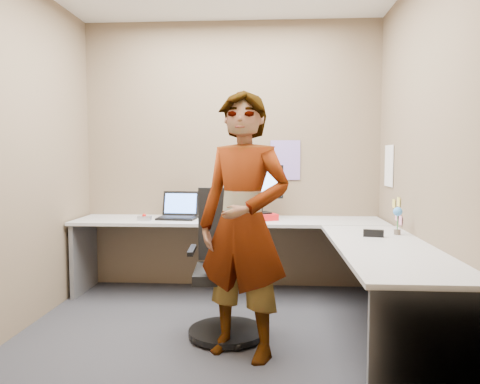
# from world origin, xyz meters

# --- Properties ---
(ground) EXTENTS (3.00, 3.00, 0.00)m
(ground) POSITION_xyz_m (0.00, 0.00, 0.00)
(ground) COLOR #26262B
(ground) RESTS_ON ground
(wall_back) EXTENTS (3.00, 0.00, 3.00)m
(wall_back) POSITION_xyz_m (0.00, 1.30, 1.35)
(wall_back) COLOR brown
(wall_back) RESTS_ON ground
(wall_right) EXTENTS (0.00, 2.70, 2.70)m
(wall_right) POSITION_xyz_m (1.50, 0.00, 1.35)
(wall_right) COLOR brown
(wall_right) RESTS_ON ground
(wall_left) EXTENTS (0.00, 2.70, 2.70)m
(wall_left) POSITION_xyz_m (-1.50, 0.00, 1.35)
(wall_left) COLOR brown
(wall_left) RESTS_ON ground
(desk) EXTENTS (2.98, 2.58, 0.73)m
(desk) POSITION_xyz_m (0.44, 0.39, 0.59)
(desk) COLOR #A1A1A1
(desk) RESTS_ON ground
(paper_ream) EXTENTS (0.37, 0.33, 0.06)m
(paper_ream) POSITION_xyz_m (0.30, 0.95, 0.76)
(paper_ream) COLOR red
(paper_ream) RESTS_ON desk
(monitor) EXTENTS (0.46, 0.25, 0.46)m
(monitor) POSITION_xyz_m (0.30, 0.97, 1.06)
(monitor) COLOR black
(monitor) RESTS_ON paper_ream
(laptop) EXTENTS (0.39, 0.33, 0.26)m
(laptop) POSITION_xyz_m (-0.50, 1.03, 0.80)
(laptop) COLOR black
(laptop) RESTS_ON desk
(trackball_mouse) EXTENTS (0.12, 0.08, 0.07)m
(trackball_mouse) POSITION_xyz_m (-0.79, 0.82, 0.76)
(trackball_mouse) COLOR #B7B7BC
(trackball_mouse) RESTS_ON desk
(origami) EXTENTS (0.10, 0.10, 0.06)m
(origami) POSITION_xyz_m (-0.13, 0.75, 0.76)
(origami) COLOR white
(origami) RESTS_ON desk
(stapler) EXTENTS (0.16, 0.07, 0.05)m
(stapler) POSITION_xyz_m (1.18, 0.06, 0.76)
(stapler) COLOR black
(stapler) RESTS_ON desk
(flower) EXTENTS (0.07, 0.07, 0.22)m
(flower) POSITION_xyz_m (1.38, 0.17, 0.87)
(flower) COLOR brown
(flower) RESTS_ON desk
(calendar_purple) EXTENTS (0.30, 0.01, 0.40)m
(calendar_purple) POSITION_xyz_m (0.55, 1.29, 1.30)
(calendar_purple) COLOR #846BB7
(calendar_purple) RESTS_ON wall_back
(calendar_white) EXTENTS (0.01, 0.28, 0.38)m
(calendar_white) POSITION_xyz_m (1.49, 0.90, 1.25)
(calendar_white) COLOR white
(calendar_white) RESTS_ON wall_right
(sticky_note_a) EXTENTS (0.01, 0.07, 0.07)m
(sticky_note_a) POSITION_xyz_m (1.49, 0.55, 0.95)
(sticky_note_a) COLOR #F2E059
(sticky_note_a) RESTS_ON wall_right
(sticky_note_b) EXTENTS (0.01, 0.07, 0.07)m
(sticky_note_b) POSITION_xyz_m (1.49, 0.60, 0.82)
(sticky_note_b) COLOR pink
(sticky_note_b) RESTS_ON wall_right
(sticky_note_c) EXTENTS (0.01, 0.07, 0.07)m
(sticky_note_c) POSITION_xyz_m (1.49, 0.48, 0.80)
(sticky_note_c) COLOR pink
(sticky_note_c) RESTS_ON wall_right
(sticky_note_d) EXTENTS (0.01, 0.07, 0.07)m
(sticky_note_d) POSITION_xyz_m (1.49, 0.70, 0.92)
(sticky_note_d) COLOR #F2E059
(sticky_note_d) RESTS_ON wall_right
(office_chair) EXTENTS (0.57, 0.57, 1.07)m
(office_chair) POSITION_xyz_m (0.08, -0.07, 0.44)
(office_chair) COLOR black
(office_chair) RESTS_ON ground
(person) EXTENTS (0.76, 0.64, 1.76)m
(person) POSITION_xyz_m (0.22, -0.43, 0.88)
(person) COLOR #999399
(person) RESTS_ON ground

